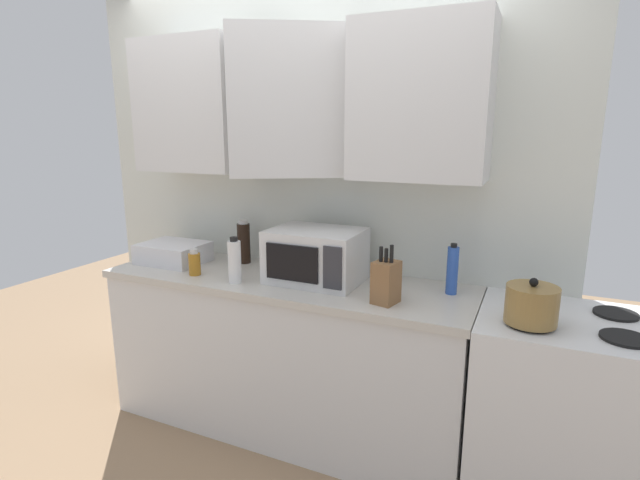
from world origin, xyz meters
TOP-DOWN VIEW (x-y plane):
  - wall_back_with_cabinets at (-0.00, -0.07)m, footprint 2.92×0.61m
  - counter_run at (0.00, -0.30)m, footprint 2.05×0.63m
  - stove_range at (1.41, -0.32)m, footprint 0.76×0.64m
  - kettle at (1.24, -0.46)m, footprint 0.21×0.21m
  - microwave at (0.18, -0.28)m, footprint 0.48×0.37m
  - dish_rack at (-0.77, -0.30)m, footprint 0.38×0.30m
  - knife_block at (0.62, -0.45)m, footprint 0.13×0.14m
  - bottle_soy_dark at (-0.37, -0.13)m, footprint 0.08×0.08m
  - bottle_blue_cleaner at (0.87, -0.19)m, footprint 0.06×0.06m
  - bottle_white_jar at (-0.20, -0.48)m, footprint 0.07×0.07m
  - bottle_amber_vinegar at (-0.48, -0.46)m, footprint 0.07×0.07m

SIDE VIEW (x-z plane):
  - counter_run at x=0.00m, z-range 0.00..0.90m
  - stove_range at x=1.41m, z-range 0.00..0.91m
  - dish_rack at x=-0.77m, z-range 0.90..1.02m
  - bottle_amber_vinegar at x=-0.48m, z-range 0.89..1.04m
  - kettle at x=1.24m, z-range 0.89..1.09m
  - knife_block at x=0.62m, z-range 0.86..1.15m
  - bottle_white_jar at x=-0.20m, z-range 0.89..1.14m
  - bottle_blue_cleaner at x=0.87m, z-range 0.89..1.15m
  - bottle_soy_dark at x=-0.37m, z-range 0.89..1.16m
  - microwave at x=0.18m, z-range 0.90..1.18m
  - wall_back_with_cabinets at x=0.00m, z-range 0.27..2.87m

